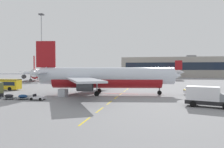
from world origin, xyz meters
name	(u,v)px	position (x,y,z in m)	size (l,w,h in m)	color
ground	(204,88)	(40.00, 40.00, 0.00)	(400.00, 400.00, 0.00)	gray
apron_paint_markings	(129,88)	(18.00, 37.22, 0.00)	(8.00, 94.03, 0.01)	yellow
airliner_foreground	(104,77)	(14.45, 19.58, 3.95)	(34.76, 34.18, 12.20)	silver
pushback_tug	(200,91)	(35.59, 23.03, 0.90)	(6.34, 3.84, 2.08)	silver
airliner_mid_left	(157,73)	(26.92, 91.03, 3.31)	(29.11, 29.06, 10.24)	white
airliner_far_center	(36,73)	(-30.43, 66.46, 3.66)	(29.09, 30.73, 11.30)	white
fuel_service_truck	(208,96)	(33.79, 7.32, 1.65)	(7.40, 4.41, 3.14)	black
baggage_train	(16,97)	(-0.40, 8.76, 0.53)	(11.60, 1.58, 1.14)	silver
ground_crew_worker	(208,93)	(36.44, 19.17, 0.94)	(0.64, 0.35, 1.66)	#232328
uld_cargo_container	(63,93)	(6.64, 14.61, 0.80)	(1.74, 1.71, 1.60)	#B7BCC6
apron_light_mast_near	(41,41)	(-20.75, 54.53, 17.54)	(1.80, 1.80, 28.68)	slate
terminal_satellite	(175,67)	(39.75, 129.85, 6.79)	(72.55, 26.74, 15.16)	#9E998E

